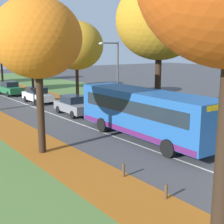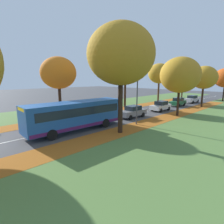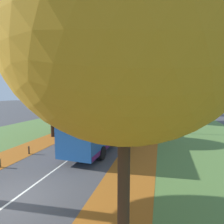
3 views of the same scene
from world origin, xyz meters
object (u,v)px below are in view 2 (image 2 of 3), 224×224
at_px(tree_right_far, 204,78).
at_px(bollard_third, 24,125).
at_px(car_silver_fourth_in_line, 192,99).
at_px(streetlamp_right, 135,92).
at_px(tree_left_mid, 125,73).
at_px(car_white_following, 161,106).
at_px(tree_right_near, 121,55).
at_px(bus, 76,114).
at_px(tree_right_mid, 180,75).
at_px(tree_left_far, 159,74).
at_px(tree_left_near, 58,73).
at_px(car_green_third_in_line, 178,102).
at_px(car_grey_lead, 133,112).
at_px(tree_left_distant, 183,73).

distance_m(tree_right_far, bollard_third, 30.48).
bearing_deg(car_silver_fourth_in_line, streetlamp_right, -83.47).
height_order(tree_left_mid, car_white_following, tree_left_mid).
bearing_deg(tree_right_near, tree_right_far, 90.43).
relative_size(tree_right_far, bus, 0.72).
relative_size(tree_right_mid, streetlamp_right, 1.37).
height_order(tree_left_far, tree_right_near, tree_right_near).
relative_size(tree_left_far, tree_right_near, 0.84).
distance_m(tree_left_near, car_white_following, 16.87).
bearing_deg(tree_right_near, car_green_third_in_line, 100.67).
bearing_deg(tree_left_near, bus, -13.38).
relative_size(tree_left_mid, tree_right_mid, 1.02).
bearing_deg(car_grey_lead, streetlamp_right, -47.60).
relative_size(tree_left_near, car_white_following, 1.91).
bearing_deg(tree_right_mid, streetlamp_right, -99.70).
relative_size(bollard_third, car_green_third_in_line, 0.14).
xyz_separation_m(bollard_third, car_silver_fourth_in_line, (4.48, 33.86, 0.50)).
distance_m(tree_left_near, car_grey_lead, 11.02).
relative_size(tree_left_far, streetlamp_right, 1.44).
xyz_separation_m(tree_left_distant, car_green_third_in_line, (6.05, -15.04, -5.86)).
xyz_separation_m(bus, car_grey_lead, (0.16, 8.90, -0.89)).
relative_size(bollard_third, car_grey_lead, 0.15).
xyz_separation_m(tree_left_near, streetlamp_right, (8.63, 4.87, -2.24)).
bearing_deg(tree_left_mid, car_grey_lead, -41.26).
xyz_separation_m(tree_left_far, tree_left_distant, (0.12, 12.13, 0.27)).
relative_size(tree_right_mid, car_green_third_in_line, 1.93).
distance_m(tree_left_mid, tree_right_mid, 10.31).
distance_m(tree_left_far, tree_right_mid, 15.55).
bearing_deg(tree_right_near, tree_left_mid, 130.01).
height_order(tree_left_near, tree_right_mid, tree_right_mid).
relative_size(streetlamp_right, car_green_third_in_line, 1.41).
height_order(car_grey_lead, car_green_third_in_line, same).
distance_m(bus, car_white_following, 16.25).
distance_m(tree_left_mid, tree_left_far, 11.54).
bearing_deg(car_grey_lead, tree_left_distant, 102.26).
bearing_deg(tree_left_distant, tree_right_mid, -66.90).
relative_size(tree_left_mid, tree_left_distant, 0.92).
distance_m(tree_left_near, car_silver_fourth_in_line, 29.74).
relative_size(tree_left_distant, bollard_third, 14.75).
bearing_deg(tree_left_near, streetlamp_right, 29.44).
xyz_separation_m(tree_right_mid, bus, (-3.91, -14.52, -4.06)).
bearing_deg(car_grey_lead, car_white_following, 89.66).
relative_size(tree_left_mid, tree_right_near, 0.82).
height_order(tree_right_near, bollard_third, tree_right_near).
bearing_deg(car_white_following, bus, -90.70).
relative_size(tree_left_far, car_silver_fourth_in_line, 2.04).
height_order(tree_left_near, bus, tree_left_near).
bearing_deg(car_silver_fourth_in_line, tree_left_distant, 126.39).
relative_size(car_grey_lead, car_silver_fourth_in_line, 1.00).
distance_m(bus, car_grey_lead, 8.95).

